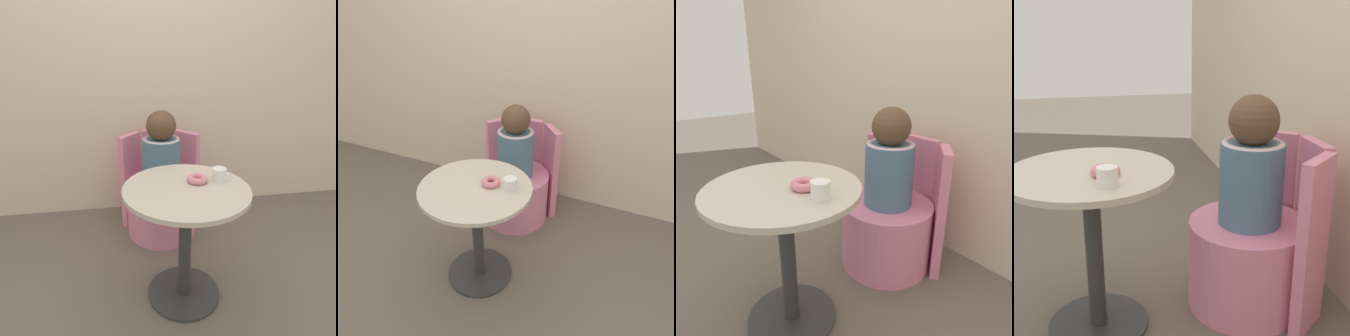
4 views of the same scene
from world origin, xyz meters
TOP-DOWN VIEW (x-y plane):
  - ground_plane at (0.00, 0.00)m, footprint 12.00×12.00m
  - round_table at (0.04, -0.01)m, footprint 0.66×0.66m
  - tub_chair at (0.00, 0.66)m, footprint 0.53×0.53m
  - booth_backrest at (0.00, 0.88)m, footprint 0.63×0.23m
  - child_figure at (0.00, 0.66)m, footprint 0.28×0.28m
  - donut at (0.11, 0.05)m, footprint 0.11×0.11m
  - cup at (0.23, 0.05)m, footprint 0.08×0.08m

SIDE VIEW (x-z plane):
  - ground_plane at x=0.00m, z-range 0.00..0.00m
  - tub_chair at x=0.00m, z-range 0.00..0.40m
  - booth_backrest at x=0.00m, z-range 0.00..0.75m
  - round_table at x=0.04m, z-range 0.15..0.85m
  - child_figure at x=0.00m, z-range 0.38..0.94m
  - donut at x=0.11m, z-range 0.70..0.74m
  - cup at x=0.23m, z-range 0.70..0.77m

